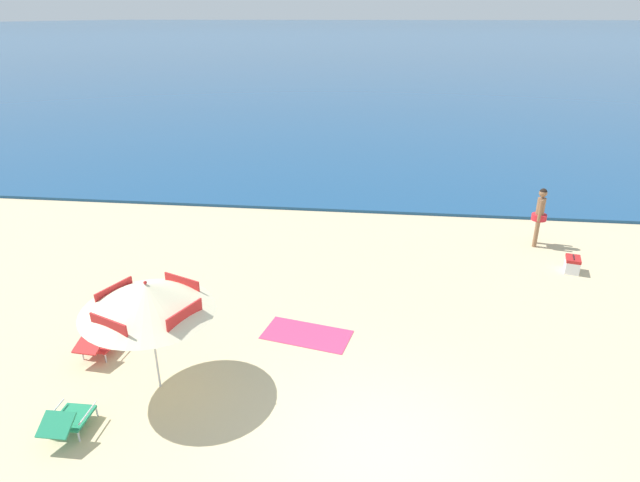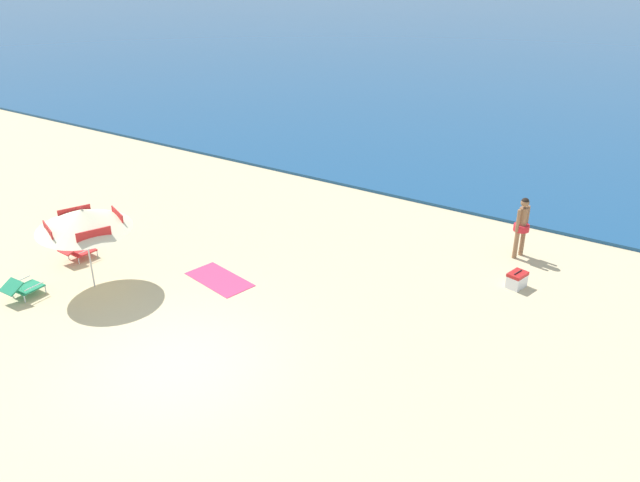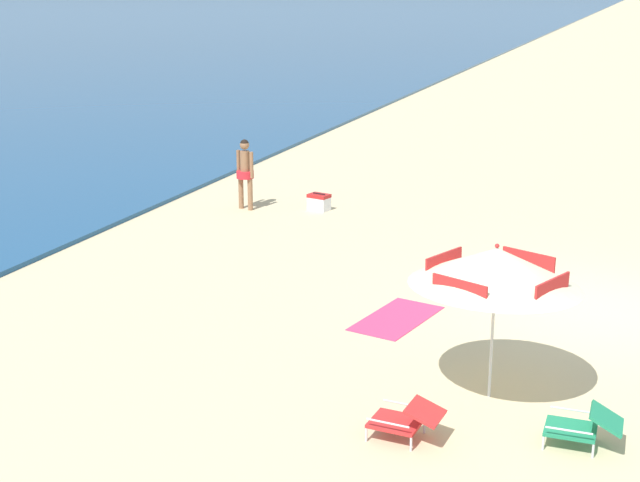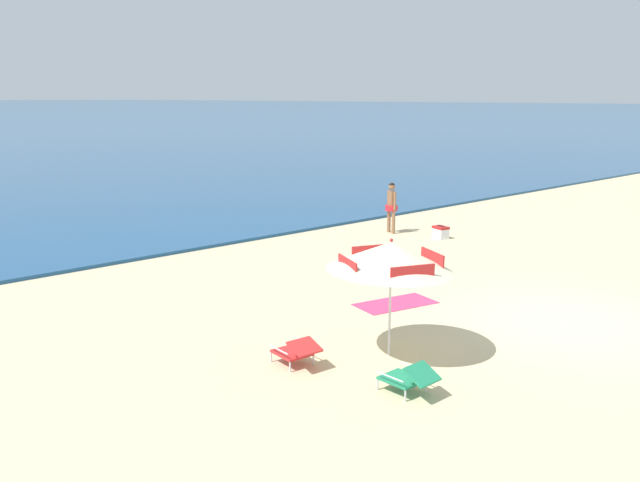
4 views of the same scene
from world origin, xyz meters
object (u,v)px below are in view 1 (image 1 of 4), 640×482
(person_standing_near_shore, at_px, (540,213))
(lounge_chair_under_umbrella, at_px, (67,420))
(beach_towel, at_px, (307,335))
(beach_umbrella_striped_main, at_px, (147,298))
(lounge_chair_beside_umbrella, at_px, (97,344))
(cooler_box, at_px, (572,264))

(person_standing_near_shore, bearing_deg, lounge_chair_under_umbrella, -136.82)
(person_standing_near_shore, distance_m, beach_towel, 8.11)
(beach_umbrella_striped_main, bearing_deg, person_standing_near_shore, 41.78)
(lounge_chair_beside_umbrella, relative_size, cooler_box, 1.62)
(beach_umbrella_striped_main, relative_size, beach_towel, 1.70)
(lounge_chair_under_umbrella, relative_size, beach_towel, 0.50)
(lounge_chair_under_umbrella, xyz_separation_m, person_standing_near_shore, (9.27, 8.70, 0.71))
(lounge_chair_under_umbrella, xyz_separation_m, lounge_chair_beside_umbrella, (-0.57, 2.02, 0.00))
(cooler_box, bearing_deg, lounge_chair_under_umbrella, -144.41)
(lounge_chair_beside_umbrella, xyz_separation_m, beach_towel, (3.93, 1.22, -0.27))
(beach_umbrella_striped_main, distance_m, beach_towel, 3.58)
(beach_umbrella_striped_main, height_order, beach_towel, beach_umbrella_striped_main)
(person_standing_near_shore, relative_size, beach_towel, 0.95)
(person_standing_near_shore, height_order, cooler_box, person_standing_near_shore)
(cooler_box, bearing_deg, beach_umbrella_striped_main, -147.03)
(beach_umbrella_striped_main, bearing_deg, cooler_box, 32.97)
(lounge_chair_beside_umbrella, relative_size, beach_towel, 0.50)
(beach_umbrella_striped_main, xyz_separation_m, lounge_chair_beside_umbrella, (-1.54, 0.73, -1.54))
(cooler_box, relative_size, beach_towel, 0.31)
(lounge_chair_beside_umbrella, height_order, beach_towel, lounge_chair_beside_umbrella)
(lounge_chair_beside_umbrella, bearing_deg, beach_umbrella_striped_main, -25.45)
(person_standing_near_shore, bearing_deg, cooler_box, -73.50)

